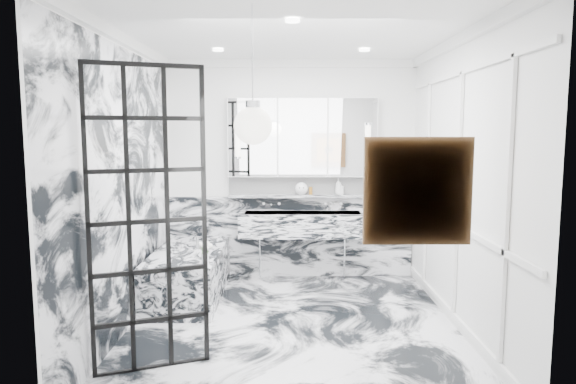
{
  "coord_description": "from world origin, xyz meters",
  "views": [
    {
      "loc": [
        -0.04,
        -4.84,
        1.9
      ],
      "look_at": [
        -0.04,
        0.5,
        1.27
      ],
      "focal_mm": 32.0,
      "sensor_mm": 36.0,
      "label": 1
    }
  ],
  "objects_px": {
    "crittall_door": "(148,221)",
    "bathtub": "(189,274)",
    "trough_sink": "(303,224)",
    "mirror_cabinet": "(303,138)"
  },
  "relations": [
    {
      "from": "mirror_cabinet",
      "to": "bathtub",
      "type": "relative_size",
      "value": 1.15
    },
    {
      "from": "crittall_door",
      "to": "mirror_cabinet",
      "type": "distance_m",
      "value": 2.98
    },
    {
      "from": "crittall_door",
      "to": "bathtub",
      "type": "height_order",
      "value": "crittall_door"
    },
    {
      "from": "trough_sink",
      "to": "mirror_cabinet",
      "type": "distance_m",
      "value": 1.1
    },
    {
      "from": "trough_sink",
      "to": "bathtub",
      "type": "bearing_deg",
      "value": -153.52
    },
    {
      "from": "bathtub",
      "to": "mirror_cabinet",
      "type": "bearing_deg",
      "value": 32.06
    },
    {
      "from": "mirror_cabinet",
      "to": "trough_sink",
      "type": "bearing_deg",
      "value": -90.0
    },
    {
      "from": "trough_sink",
      "to": "mirror_cabinet",
      "type": "bearing_deg",
      "value": 90.0
    },
    {
      "from": "crittall_door",
      "to": "bathtub",
      "type": "xyz_separation_m",
      "value": [
        -0.05,
        1.79,
        -0.92
      ]
    },
    {
      "from": "mirror_cabinet",
      "to": "bathtub",
      "type": "xyz_separation_m",
      "value": [
        -1.32,
        -0.83,
        -1.54
      ]
    }
  ]
}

